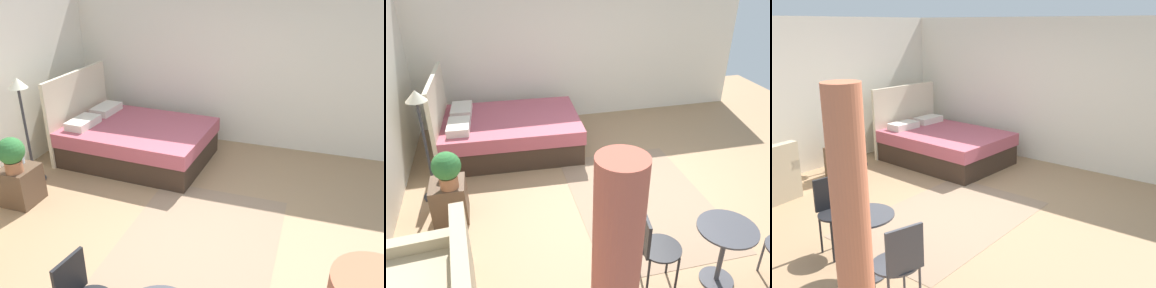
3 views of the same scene
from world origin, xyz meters
TOP-DOWN VIEW (x-y plane):
  - ground_plane at (0.00, 0.00)m, footprint 8.76×9.30m
  - wall_right at (2.88, 0.00)m, footprint 0.12×6.30m
  - area_rug at (-0.18, -0.03)m, footprint 2.57×1.74m
  - bed at (1.69, 1.58)m, footprint 1.65×2.28m
  - nightstand at (0.05, 2.42)m, footprint 0.44×0.42m
  - potted_plant at (-0.05, 2.37)m, footprint 0.34×0.34m
  - vase at (0.17, 2.46)m, footprint 0.10×0.10m
  - floor_lamp at (0.58, 2.66)m, footprint 0.31×0.31m

SIDE VIEW (x-z plane):
  - ground_plane at x=0.00m, z-range -0.02..0.00m
  - area_rug at x=-0.18m, z-range 0.00..0.01m
  - nightstand at x=0.05m, z-range 0.00..0.51m
  - bed at x=1.69m, z-range -0.34..0.99m
  - vase at x=0.17m, z-range 0.51..0.68m
  - potted_plant at x=-0.05m, z-range 0.54..1.00m
  - floor_lamp at x=0.58m, z-range 0.37..1.90m
  - wall_right at x=2.88m, z-range 0.00..2.61m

